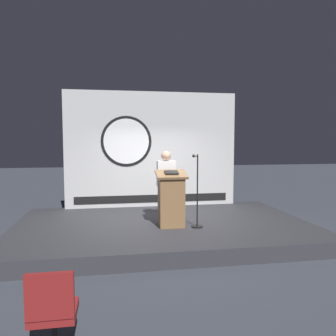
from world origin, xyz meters
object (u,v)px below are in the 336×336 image
(podium, at_px, (171,199))
(speaker_person, at_px, (166,186))
(microphone_stand, at_px, (197,201))
(audience_chair_left, at_px, (52,308))

(podium, xyz_separation_m, speaker_person, (-0.03, 0.48, 0.23))
(microphone_stand, bearing_deg, podium, 168.62)
(microphone_stand, bearing_deg, audience_chair_left, -124.29)
(microphone_stand, distance_m, audience_chair_left, 4.16)
(microphone_stand, relative_size, audience_chair_left, 1.72)
(speaker_person, distance_m, audience_chair_left, 4.43)
(audience_chair_left, bearing_deg, speaker_person, 66.05)
(speaker_person, bearing_deg, microphone_stand, -46.60)
(speaker_person, bearing_deg, audience_chair_left, -113.95)
(podium, bearing_deg, audience_chair_left, -117.16)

